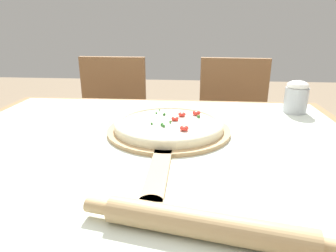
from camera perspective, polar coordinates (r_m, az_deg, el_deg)
dining_table at (r=0.90m, az=-3.54°, el=-9.18°), size 1.30×1.02×0.74m
towel_cloth at (r=0.86m, az=-3.68°, el=-3.22°), size 1.22×0.94×0.00m
pizza_peel at (r=0.91m, az=0.02°, el=-1.34°), size 0.38×0.62×0.01m
pizza at (r=0.92m, az=0.19°, el=0.31°), size 0.34×0.34×0.03m
rolling_pin at (r=0.50m, az=7.22°, el=-18.25°), size 0.42×0.11×0.05m
chair_left at (r=1.77m, az=-10.69°, el=0.43°), size 0.40×0.40×0.88m
chair_right at (r=1.72m, az=12.08°, el=-0.21°), size 0.42×0.42×0.88m
flour_cup at (r=1.22m, az=23.24°, el=5.18°), size 0.08×0.08×0.12m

